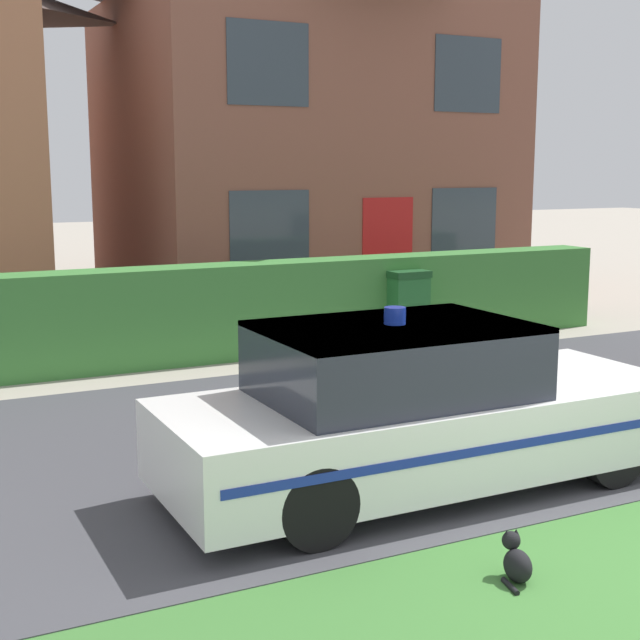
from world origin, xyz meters
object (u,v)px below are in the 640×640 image
object	(u,v)px
house_right	(299,92)
wheelie_bin	(403,308)
cat	(516,561)
police_car	(418,410)

from	to	relation	value
house_right	wheelie_bin	distance (m)	6.31
house_right	wheelie_bin	size ratio (longest dim) A/B	7.07
house_right	cat	bearing A→B (deg)	-109.05
police_car	house_right	world-z (taller)	house_right
wheelie_bin	cat	bearing A→B (deg)	-117.83
cat	wheelie_bin	world-z (taller)	wheelie_bin
cat	wheelie_bin	xyz separation A→B (m)	(3.40, 6.85, 0.44)
police_car	house_right	bearing A→B (deg)	69.69
cat	house_right	size ratio (longest dim) A/B	0.04
police_car	wheelie_bin	size ratio (longest dim) A/B	3.91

